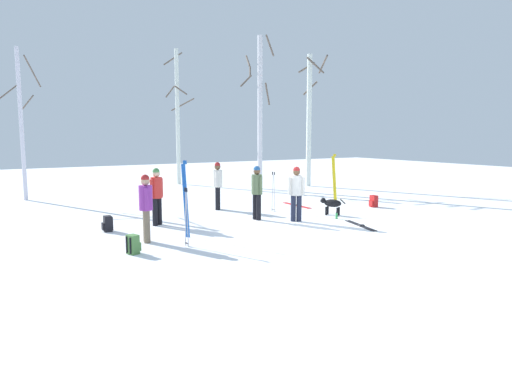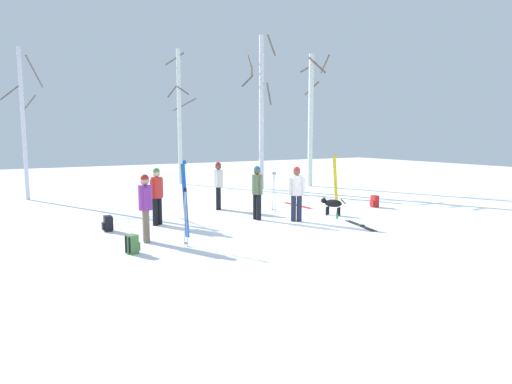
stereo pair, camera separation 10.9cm
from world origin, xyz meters
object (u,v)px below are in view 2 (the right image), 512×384
(person_3, at_px, (297,190))
(birch_tree_1, at_px, (179,115))
(ski_pair_planted_0, at_px, (185,199))
(backpack_1, at_px, (132,244))
(dog, at_px, (332,204))
(backpack_0, at_px, (375,201))
(birch_tree_2, at_px, (261,109))
(backpack_2, at_px, (108,224))
(water_bottle_0, at_px, (337,216))
(ski_pair_lying_0, at_px, (298,205))
(birch_tree_3, at_px, (311,117))
(person_4, at_px, (218,183))
(person_1, at_px, (257,189))
(ski_poles_0, at_px, (274,190))
(person_0, at_px, (157,193))
(ski_pair_planted_1, at_px, (335,177))
(birch_tree_0, at_px, (23,122))
(person_2, at_px, (145,204))
(ski_pair_lying_1, at_px, (361,226))
(ski_poles_1, at_px, (186,215))

(person_3, xyz_separation_m, birch_tree_1, (0.81, 12.04, 2.73))
(ski_pair_planted_0, height_order, backpack_1, ski_pair_planted_0)
(ski_pair_planted_0, bearing_deg, dog, 6.15)
(backpack_0, relative_size, birch_tree_2, 0.06)
(birch_tree_2, bearing_deg, person_3, -113.65)
(backpack_2, relative_size, water_bottle_0, 2.07)
(ski_pair_lying_0, xyz_separation_m, birch_tree_3, (4.45, 5.11, 3.57))
(person_4, height_order, backpack_2, person_4)
(water_bottle_0, relative_size, birch_tree_2, 0.03)
(person_1, height_order, ski_poles_0, person_1)
(person_3, relative_size, birch_tree_1, 0.24)
(backpack_2, relative_size, birch_tree_3, 0.07)
(person_0, distance_m, ski_pair_lying_0, 5.95)
(person_1, xyz_separation_m, ski_pair_planted_1, (5.02, 2.17, -0.04))
(person_0, relative_size, ski_poles_0, 1.23)
(person_3, height_order, birch_tree_1, birch_tree_1)
(dog, relative_size, birch_tree_2, 0.11)
(backpack_1, relative_size, birch_tree_0, 0.07)
(birch_tree_0, height_order, birch_tree_2, birch_tree_2)
(person_0, height_order, person_3, same)
(person_3, height_order, ski_pair_lying_0, person_3)
(person_1, distance_m, ski_pair_planted_1, 5.47)
(backpack_0, relative_size, birch_tree_0, 0.07)
(person_3, bearing_deg, dog, 9.58)
(person_2, bearing_deg, backpack_2, 106.98)
(backpack_1, distance_m, backpack_2, 2.77)
(ski_pair_lying_1, bearing_deg, person_1, 131.37)
(person_0, bearing_deg, ski_poles_0, 3.45)
(person_4, bearing_deg, person_0, -149.67)
(person_4, height_order, birch_tree_0, birch_tree_0)
(person_4, relative_size, birch_tree_1, 0.24)
(person_2, relative_size, ski_pair_planted_1, 0.90)
(person_4, distance_m, backpack_1, 6.37)
(ski_poles_1, xyz_separation_m, birch_tree_0, (-2.71, 10.75, 2.43))
(dog, bearing_deg, backpack_2, 170.41)
(backpack_1, bearing_deg, ski_pair_planted_1, 24.27)
(person_4, bearing_deg, birch_tree_2, 45.50)
(person_0, xyz_separation_m, ski_pair_planted_1, (8.04, 1.40, -0.04))
(ski_poles_0, xyz_separation_m, birch_tree_0, (-7.25, 7.61, 2.44))
(ski_pair_lying_1, xyz_separation_m, ski_poles_1, (-5.39, 0.31, 0.75))
(water_bottle_0, bearing_deg, ski_poles_1, -170.60)
(person_4, xyz_separation_m, birch_tree_3, (7.43, 4.38, 2.60))
(person_2, bearing_deg, dog, 5.39)
(backpack_1, bearing_deg, person_2, 57.22)
(dog, distance_m, ski_poles_0, 2.09)
(person_2, height_order, dog, person_2)
(person_3, bearing_deg, ski_poles_1, -163.22)
(ski_pair_planted_1, height_order, ski_poles_0, ski_pair_planted_1)
(person_4, relative_size, backpack_1, 3.90)
(ski_pair_lying_1, bearing_deg, ski_poles_0, 103.75)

